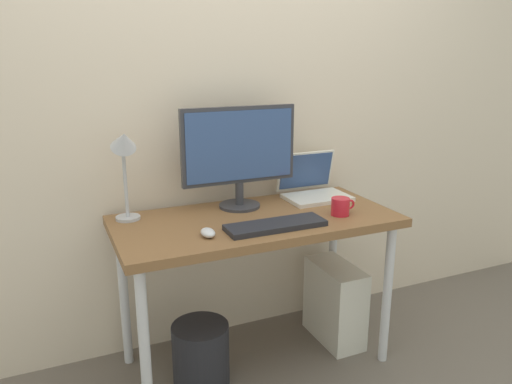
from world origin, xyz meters
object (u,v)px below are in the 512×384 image
object	(u,v)px
computer_tower	(335,302)
mouse	(208,233)
monitor	(239,151)
desk_lamp	(124,155)
keyboard	(276,225)
laptop	(312,186)
coffee_mug	(341,206)
desk	(256,233)
wastebasket	(201,355)

from	to	relation	value
computer_tower	mouse	bearing A→B (deg)	-167.32
monitor	desk_lamp	distance (m)	0.53
keyboard	laptop	bearing A→B (deg)	42.90
monitor	coffee_mug	world-z (taller)	monitor
mouse	keyboard	bearing A→B (deg)	-3.39
desk	computer_tower	size ratio (longest dim) A/B	3.06
mouse	coffee_mug	size ratio (longest dim) A/B	0.75
desk_lamp	computer_tower	distance (m)	1.32
desk	monitor	xyz separation A→B (m)	(-0.01, 0.17, 0.35)
keyboard	coffee_mug	size ratio (longest dim) A/B	3.67
desk_lamp	keyboard	bearing A→B (deg)	-31.13
laptop	computer_tower	bearing A→B (deg)	-70.67
monitor	laptop	distance (m)	0.47
desk	monitor	size ratio (longest dim) A/B	2.27
keyboard	mouse	size ratio (longest dim) A/B	4.89
mouse	wastebasket	xyz separation A→B (m)	(-0.02, 0.09, -0.62)
monitor	keyboard	bearing A→B (deg)	-84.82
keyboard	computer_tower	bearing A→B (deg)	22.66
keyboard	monitor	bearing A→B (deg)	95.18
mouse	computer_tower	bearing A→B (deg)	12.68
monitor	desk_lamp	world-z (taller)	monitor
keyboard	wastebasket	distance (m)	0.70
desk	mouse	bearing A→B (deg)	-152.14
laptop	wastebasket	size ratio (longest dim) A/B	1.07
wastebasket	keyboard	bearing A→B (deg)	-17.99
monitor	wastebasket	distance (m)	0.96
monitor	mouse	bearing A→B (deg)	-129.94
keyboard	wastebasket	world-z (taller)	keyboard
desk	desk_lamp	size ratio (longest dim) A/B	2.99
desk	desk_lamp	world-z (taller)	desk_lamp
computer_tower	laptop	bearing A→B (deg)	109.33
mouse	wastebasket	world-z (taller)	mouse
desk	coffee_mug	bearing A→B (deg)	-18.82
monitor	laptop	bearing A→B (deg)	2.32
desk	computer_tower	bearing A→B (deg)	2.37
monitor	keyboard	size ratio (longest dim) A/B	1.29
keyboard	coffee_mug	world-z (taller)	coffee_mug
coffee_mug	wastebasket	bearing A→B (deg)	174.44
desk	keyboard	world-z (taller)	keyboard
laptop	monitor	bearing A→B (deg)	-177.68
wastebasket	mouse	bearing A→B (deg)	-75.71
laptop	computer_tower	xyz separation A→B (m)	(0.06, -0.17, -0.60)
mouse	monitor	bearing A→B (deg)	50.06
laptop	coffee_mug	world-z (taller)	laptop
computer_tower	keyboard	bearing A→B (deg)	-157.34
desk_lamp	wastebasket	world-z (taller)	desk_lamp
desk_lamp	wastebasket	distance (m)	0.97
laptop	mouse	bearing A→B (deg)	-153.65
laptop	computer_tower	distance (m)	0.63
monitor	computer_tower	bearing A→B (deg)	-18.03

